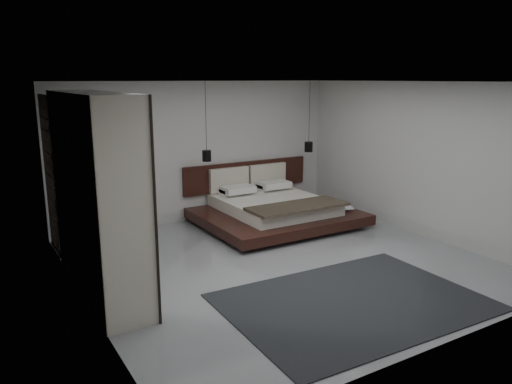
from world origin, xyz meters
TOP-DOWN VIEW (x-y plane):
  - floor at (0.00, 0.00)m, footprint 6.00×6.00m
  - ceiling at (0.00, 0.00)m, footprint 6.00×6.00m
  - wall_back at (0.00, 3.00)m, footprint 6.00×0.00m
  - wall_front at (0.00, -3.00)m, footprint 6.00×0.00m
  - wall_left at (-3.00, 0.00)m, footprint 0.00×6.00m
  - wall_right at (3.00, 0.00)m, footprint 0.00×6.00m
  - lattice_screen at (-2.95, 2.45)m, footprint 0.05×0.90m
  - bed at (1.07, 1.90)m, footprint 2.96×2.46m
  - book_lower at (2.28, 1.22)m, footprint 0.30×0.34m
  - book_upper at (2.26, 1.19)m, footprint 0.31×0.35m
  - pendant_left at (-0.15, 2.38)m, footprint 0.17×0.17m
  - pendant_right at (2.28, 2.38)m, footprint 0.18×0.18m
  - wardrobe at (-2.70, 0.40)m, footprint 0.64×2.73m
  - rug at (-0.02, -1.70)m, footprint 3.37×2.45m

SIDE VIEW (x-z plane):
  - floor at x=0.00m, z-range 0.00..0.00m
  - rug at x=-0.02m, z-range 0.00..0.01m
  - book_lower at x=2.28m, z-range 0.27..0.30m
  - bed at x=1.07m, z-range -0.25..0.85m
  - book_upper at x=2.26m, z-range 0.30..0.32m
  - lattice_screen at x=-2.95m, z-range 0.00..2.60m
  - wardrobe at x=-2.70m, z-range 0.00..2.68m
  - wall_back at x=0.00m, z-range -1.60..4.40m
  - wall_front at x=0.00m, z-range -1.60..4.40m
  - wall_left at x=-3.00m, z-range -1.60..4.40m
  - wall_right at x=3.00m, z-range -1.60..4.40m
  - pendant_left at x=-0.15m, z-range 0.66..2.16m
  - pendant_right at x=2.28m, z-range 0.66..2.16m
  - ceiling at x=0.00m, z-range 2.80..2.80m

